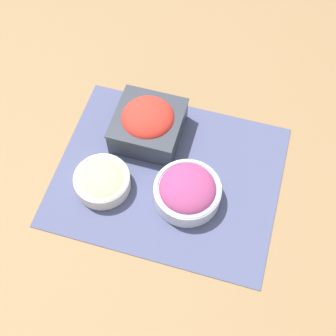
{
  "coord_description": "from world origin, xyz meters",
  "views": [
    {
      "loc": [
        -0.13,
        0.46,
        0.88
      ],
      "look_at": [
        0.0,
        0.0,
        0.03
      ],
      "focal_mm": 50.0,
      "sensor_mm": 36.0,
      "label": 1
    }
  ],
  "objects": [
    {
      "name": "ground_plane",
      "position": [
        0.0,
        0.0,
        0.0
      ],
      "size": [
        3.0,
        3.0,
        0.0
      ],
      "primitive_type": "plane",
      "color": "olive"
    },
    {
      "name": "cucumber_bowl",
      "position": [
        0.12,
        0.06,
        0.03
      ],
      "size": [
        0.12,
        0.12,
        0.04
      ],
      "color": "silver",
      "rests_on": "placemat"
    },
    {
      "name": "placemat",
      "position": [
        0.0,
        0.0,
        0.0
      ],
      "size": [
        0.47,
        0.38,
        0.0
      ],
      "color": "#474C70",
      "rests_on": "ground_plane"
    },
    {
      "name": "onion_bowl",
      "position": [
        -0.05,
        0.04,
        0.03
      ],
      "size": [
        0.14,
        0.14,
        0.06
      ],
      "color": "silver",
      "rests_on": "placemat"
    },
    {
      "name": "tomato_bowl",
      "position": [
        0.07,
        -0.09,
        0.05
      ],
      "size": [
        0.15,
        0.15,
        0.09
      ],
      "color": "#333842",
      "rests_on": "placemat"
    }
  ]
}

